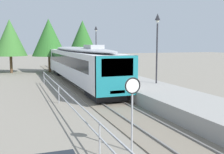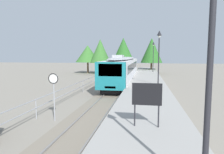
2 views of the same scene
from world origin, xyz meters
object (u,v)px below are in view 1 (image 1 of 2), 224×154
(platform_lamp_far_end, at_px, (96,38))
(speed_limit_sign, at_px, (132,96))
(commuter_train, at_px, (79,62))
(platform_lamp_mid_platform, at_px, (157,35))

(platform_lamp_far_end, bearing_deg, speed_limit_sign, -104.06)
(commuter_train, bearing_deg, speed_limit_sign, -96.91)
(platform_lamp_mid_platform, relative_size, speed_limit_sign, 1.91)
(commuter_train, height_order, platform_lamp_far_end, platform_lamp_far_end)
(commuter_train, height_order, platform_lamp_mid_platform, platform_lamp_mid_platform)
(commuter_train, height_order, speed_limit_sign, commuter_train)
(platform_lamp_far_end, distance_m, speed_limit_sign, 26.65)
(platform_lamp_mid_platform, height_order, speed_limit_sign, platform_lamp_mid_platform)
(commuter_train, relative_size, platform_lamp_far_end, 3.92)
(platform_lamp_far_end, height_order, speed_limit_sign, platform_lamp_far_end)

